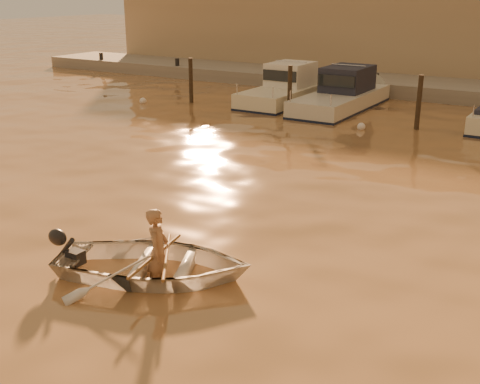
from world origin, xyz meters
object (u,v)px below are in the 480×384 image
Objects in this scene: dinghy at (154,263)px; moored_boat_2 at (341,94)px; moored_boat_1 at (285,89)px; person at (158,251)px.

dinghy is 16.97m from moored_boat_2.
moored_boat_2 is (2.73, 0.00, 0.00)m from moored_boat_1.
dinghy is 0.27m from person.
moored_boat_1 is 2.73m from moored_boat_2.
moored_boat_2 is at bearing -11.73° from person.
moored_boat_1 is (-6.02, 16.64, 0.37)m from dinghy.
dinghy is 17.70m from moored_boat_1.
moored_boat_1 is at bearing -3.36° from dinghy.
person is 17.69m from moored_boat_1.
dinghy is 2.22× the size of person.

